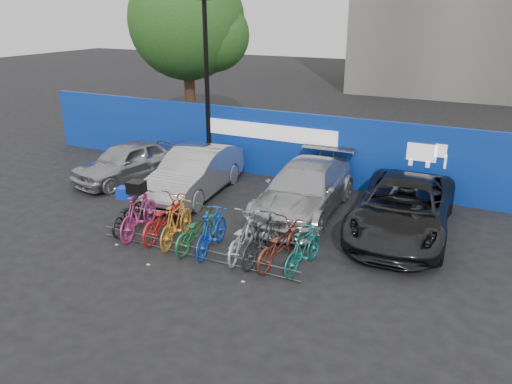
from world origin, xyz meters
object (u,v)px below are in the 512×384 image
Objects in this scene: car_1 at (195,173)px; bike_6 at (241,236)px; bike_3 at (176,223)px; bike_rack at (195,252)px; car_2 at (305,189)px; bike_7 at (262,238)px; bike_2 at (164,217)px; car_3 at (403,208)px; bike_1 at (139,214)px; bike_4 at (197,229)px; bike_9 at (303,249)px; bike_8 at (280,244)px; tree at (192,24)px; lamppost at (207,83)px; car_0 at (127,161)px; bike_0 at (128,214)px; bike_5 at (212,231)px.

bike_6 is (3.32, -3.08, -0.25)m from car_1.
bike_3 is at bearing -5.69° from bike_6.
car_1 reaches higher than bike_rack.
car_2 is 2.73× the size of bike_3.
bike_7 is at bearing 21.70° from bike_rack.
bike_2 is 2.94m from bike_7.
bike_2 is 1.10× the size of bike_3.
bike_7 is (-2.70, -3.09, -0.14)m from car_3.
car_3 reaches higher than bike_7.
bike_1 reaches higher than bike_2.
bike_3 is at bearing 170.63° from bike_1.
bike_4 reaches higher than bike_rack.
bike_9 is (4.64, 0.15, -0.09)m from bike_1.
bike_1 is 3.61m from bike_7.
car_1 is 2.32× the size of bike_1.
bike_8 is at bearing -129.63° from car_3.
tree is 9.28m from car_1.
lamppost is 1.52× the size of car_0.
bike_4 is 1.80m from bike_7.
car_1 is 4.99m from bike_7.
lamppost is 2.98× the size of bike_2.
bike_3 is at bearing 1.83° from bike_4.
bike_6 is at bearing 167.52° from bike_0.
bike_rack is 2.69m from bike_9.
bike_1 is at bearing -155.81° from car_3.
car_0 is 2.16× the size of bike_3.
tree is 8.14m from car_0.
bike_7 reaches higher than bike_4.
bike_5 is at bearing -57.30° from car_1.
car_0 reaches higher than bike_4.
bike_3 reaches higher than bike_9.
bike_6 reaches higher than bike_8.
bike_5 is 0.76m from bike_6.
bike_4 is at bearing -117.93° from car_2.
bike_2 is at bearing -10.94° from bike_6.
lamppost reaches higher than bike_2.
car_3 is at bearing -168.46° from bike_0.
car_3 is at bearing -156.41° from bike_2.
lamppost is 3.51× the size of bike_0.
bike_1 is (-2.06, 0.50, 0.44)m from bike_rack.
bike_1 reaches higher than bike_6.
bike_0 is at bearing 8.19° from bike_9.
lamppost reaches higher than car_3.
bike_6 is (0.96, 0.64, 0.35)m from bike_rack.
bike_7 reaches higher than bike_rack.
tree is at bearing 115.15° from car_0.
bike_rack is at bearing 139.78° from bike_3.
bike_3 is (0.52, -0.18, 0.02)m from bike_2.
bike_6 is (3.51, 0.02, 0.05)m from bike_0.
car_1 is 4.14m from bike_5.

